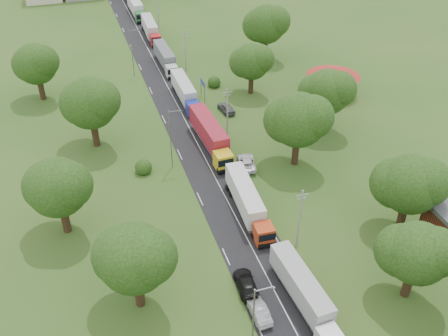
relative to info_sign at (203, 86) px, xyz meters
name	(u,v)px	position (x,y,z in m)	size (l,w,h in m)	color
ground	(237,220)	(-5.20, -35.00, -3.00)	(260.00, 260.00, 0.00)	#29501A
road	(198,145)	(-5.20, -15.00, -3.00)	(8.00, 200.00, 0.04)	black
info_sign	(203,86)	(0.00, 0.00, 0.00)	(0.12, 3.10, 4.10)	slate
pole_1	(300,218)	(0.30, -42.00, 1.68)	(1.60, 0.24, 9.00)	gray
pole_2	(227,112)	(0.30, -14.00, 1.68)	(1.60, 0.24, 9.00)	gray
pole_3	(185,50)	(0.30, 14.00, 1.68)	(1.60, 0.24, 9.00)	gray
pole_4	(158,9)	(0.30, 42.00, 1.68)	(1.60, 0.24, 9.00)	gray
lamp_0	(255,320)	(-10.55, -55.00, 2.55)	(2.03, 0.22, 10.00)	slate
lamp_1	(171,136)	(-10.55, -20.00, 2.55)	(2.03, 0.22, 10.00)	slate
lamp_2	(132,51)	(-10.55, 15.00, 2.55)	(2.03, 0.22, 10.00)	slate
tree_2	(417,252)	(8.79, -52.86, 3.59)	(8.00, 8.00, 10.10)	#382616
tree_3	(410,184)	(14.79, -42.84, 4.22)	(8.80, 8.80, 11.07)	#382616
tree_4	(298,119)	(7.79, -24.83, 4.85)	(9.60, 9.60, 12.05)	#382616
tree_5	(327,92)	(16.79, -16.84, 4.22)	(8.80, 8.80, 11.07)	#382616
tree_6	(251,61)	(9.79, 0.14, 3.59)	(8.00, 8.00, 10.10)	#382616
tree_7	(266,24)	(18.79, 15.17, 4.85)	(9.60, 9.60, 12.05)	#382616
tree_10	(134,257)	(-20.21, -44.84, 4.22)	(8.80, 8.80, 11.07)	#382616
tree_11	(57,187)	(-27.21, -29.84, 4.22)	(8.80, 8.80, 11.07)	#382616
tree_12	(90,103)	(-21.21, -9.83, 4.85)	(9.60, 9.60, 12.05)	#382616
tree_13	(35,64)	(-29.21, 10.16, 4.22)	(8.80, 8.80, 11.07)	#382616
house_cream	(333,76)	(24.80, -5.00, 0.64)	(10.08, 10.08, 5.80)	beige
truck_0	(304,293)	(-2.96, -50.74, -0.99)	(2.94, 13.72, 3.79)	silver
truck_1	(247,201)	(-3.46, -33.92, -0.90)	(3.11, 14.33, 3.96)	#B53914
truck_2	(211,135)	(-3.36, -16.33, -0.70)	(3.27, 15.73, 4.35)	gold
truck_3	(185,91)	(-3.35, 0.71, -0.96)	(2.41, 13.89, 3.85)	#192999
truck_4	(165,58)	(-3.35, 17.61, -0.95)	(2.57, 13.94, 3.86)	silver
truck_5	(150,29)	(-3.00, 35.93, -0.89)	(2.88, 14.42, 3.99)	red
truck_6	(136,8)	(-3.55, 53.35, -0.85)	(2.63, 14.67, 4.06)	#26662F
car_lane_mid	(258,310)	(-8.20, -50.46, -2.24)	(1.62, 4.64, 1.53)	#9DA0A4
car_lane_rear	(246,284)	(-8.20, -46.52, -2.24)	(2.13, 5.25, 1.52)	black
car_verge_near	(247,163)	(0.30, -23.49, -2.24)	(2.54, 5.50, 1.53)	silver
car_verge_far	(226,108)	(2.80, -5.76, -2.20)	(1.88, 4.68, 1.59)	#515458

